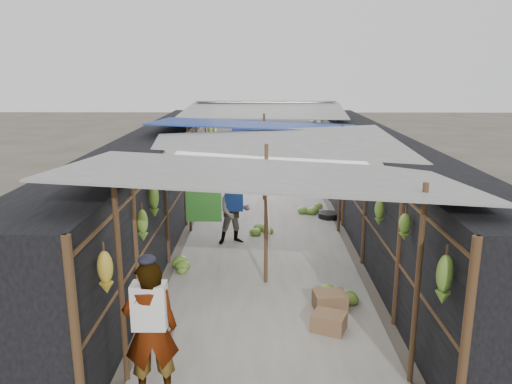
{
  "coord_description": "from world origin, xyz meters",
  "views": [
    {
      "loc": [
        -0.1,
        -5.59,
        3.88
      ],
      "look_at": [
        -0.2,
        4.98,
        1.25
      ],
      "focal_mm": 35.0,
      "sensor_mm": 36.0,
      "label": 1
    }
  ],
  "objects_px": {
    "shopper_blue": "(234,211)",
    "vendor_seated": "(292,181)",
    "crate_near": "(330,301)",
    "vendor_elderly": "(151,330)",
    "black_basin": "(328,216)"
  },
  "relations": [
    {
      "from": "crate_near",
      "to": "vendor_elderly",
      "type": "distance_m",
      "value": 3.37
    },
    {
      "from": "shopper_blue",
      "to": "vendor_seated",
      "type": "distance_m",
      "value": 5.08
    },
    {
      "from": "crate_near",
      "to": "black_basin",
      "type": "xyz_separation_m",
      "value": [
        0.66,
        5.17,
        -0.08
      ]
    },
    {
      "from": "black_basin",
      "to": "vendor_seated",
      "type": "relative_size",
      "value": 0.68
    },
    {
      "from": "shopper_blue",
      "to": "vendor_seated",
      "type": "bearing_deg",
      "value": 57.72
    },
    {
      "from": "vendor_elderly",
      "to": "vendor_seated",
      "type": "relative_size",
      "value": 2.25
    },
    {
      "from": "vendor_seated",
      "to": "shopper_blue",
      "type": "bearing_deg",
      "value": -25.8
    },
    {
      "from": "shopper_blue",
      "to": "vendor_elderly",
      "type": "bearing_deg",
      "value": -111.41
    },
    {
      "from": "crate_near",
      "to": "vendor_elderly",
      "type": "height_order",
      "value": "vendor_elderly"
    },
    {
      "from": "vendor_elderly",
      "to": "shopper_blue",
      "type": "relative_size",
      "value": 1.16
    },
    {
      "from": "shopper_blue",
      "to": "vendor_seated",
      "type": "xyz_separation_m",
      "value": [
        1.59,
        4.81,
        -0.37
      ]
    },
    {
      "from": "vendor_elderly",
      "to": "shopper_blue",
      "type": "xyz_separation_m",
      "value": [
        0.7,
        5.44,
        -0.12
      ]
    },
    {
      "from": "shopper_blue",
      "to": "crate_near",
      "type": "bearing_deg",
      "value": -75.75
    },
    {
      "from": "crate_near",
      "to": "vendor_seated",
      "type": "relative_size",
      "value": 0.66
    },
    {
      "from": "crate_near",
      "to": "vendor_seated",
      "type": "bearing_deg",
      "value": 84.23
    }
  ]
}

